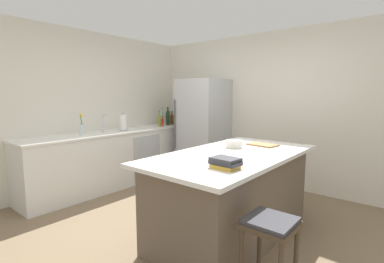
# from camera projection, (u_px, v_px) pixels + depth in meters

# --- Properties ---
(ground_plane) EXTENTS (7.20, 7.20, 0.00)m
(ground_plane) POSITION_uv_depth(u_px,v_px,m) (191.00, 231.00, 3.21)
(ground_plane) COLOR #7A664C
(wall_rear) EXTENTS (6.00, 0.10, 2.60)m
(wall_rear) POSITION_uv_depth(u_px,v_px,m) (276.00, 110.00, 4.76)
(wall_rear) COLOR silver
(wall_rear) RESTS_ON ground_plane
(wall_left) EXTENTS (0.10, 6.00, 2.60)m
(wall_left) POSITION_uv_depth(u_px,v_px,m) (76.00, 110.00, 4.60)
(wall_left) COLOR silver
(wall_left) RESTS_ON ground_plane
(counter_run_left) EXTENTS (0.66, 3.21, 0.94)m
(counter_run_left) POSITION_uv_depth(u_px,v_px,m) (118.00, 158.00, 4.86)
(counter_run_left) COLOR silver
(counter_run_left) RESTS_ON ground_plane
(kitchen_island) EXTENTS (1.10, 2.11, 0.93)m
(kitchen_island) POSITION_uv_depth(u_px,v_px,m) (232.00, 194.00, 3.08)
(kitchen_island) COLOR brown
(kitchen_island) RESTS_ON ground_plane
(refrigerator) EXTENTS (0.80, 0.79, 1.83)m
(refrigerator) POSITION_uv_depth(u_px,v_px,m) (203.00, 129.00, 5.26)
(refrigerator) COLOR #B7BABF
(refrigerator) RESTS_ON ground_plane
(bar_stool) EXTENTS (0.36, 0.36, 0.65)m
(bar_stool) POSITION_uv_depth(u_px,v_px,m) (270.00, 234.00, 2.07)
(bar_stool) COLOR #473828
(bar_stool) RESTS_ON ground_plane
(sink_faucet) EXTENTS (0.15, 0.05, 0.30)m
(sink_faucet) POSITION_uv_depth(u_px,v_px,m) (103.00, 123.00, 4.64)
(sink_faucet) COLOR silver
(sink_faucet) RESTS_ON counter_run_left
(flower_vase) EXTENTS (0.07, 0.07, 0.33)m
(flower_vase) POSITION_uv_depth(u_px,v_px,m) (82.00, 127.00, 4.34)
(flower_vase) COLOR silver
(flower_vase) RESTS_ON counter_run_left
(paper_towel_roll) EXTENTS (0.14, 0.14, 0.31)m
(paper_towel_roll) POSITION_uv_depth(u_px,v_px,m) (123.00, 123.00, 4.82)
(paper_towel_roll) COLOR gray
(paper_towel_roll) RESTS_ON counter_run_left
(vinegar_bottle) EXTENTS (0.05, 0.05, 0.27)m
(vinegar_bottle) POSITION_uv_depth(u_px,v_px,m) (176.00, 119.00, 5.93)
(vinegar_bottle) COLOR #994C23
(vinegar_bottle) RESTS_ON counter_run_left
(whiskey_bottle) EXTENTS (0.08, 0.08, 0.27)m
(whiskey_bottle) POSITION_uv_depth(u_px,v_px,m) (172.00, 119.00, 5.88)
(whiskey_bottle) COLOR brown
(whiskey_bottle) RESTS_ON counter_run_left
(syrup_bottle) EXTENTS (0.07, 0.07, 0.27)m
(syrup_bottle) POSITION_uv_depth(u_px,v_px,m) (167.00, 119.00, 5.81)
(syrup_bottle) COLOR #5B3319
(syrup_bottle) RESTS_ON counter_run_left
(wine_bottle) EXTENTS (0.07, 0.07, 0.37)m
(wine_bottle) POSITION_uv_depth(u_px,v_px,m) (168.00, 118.00, 5.68)
(wine_bottle) COLOR #19381E
(wine_bottle) RESTS_ON counter_run_left
(gin_bottle) EXTENTS (0.06, 0.06, 0.35)m
(gin_bottle) POSITION_uv_depth(u_px,v_px,m) (162.00, 118.00, 5.64)
(gin_bottle) COLOR #8CB79E
(gin_bottle) RESTS_ON counter_run_left
(hot_sauce_bottle) EXTENTS (0.05, 0.05, 0.20)m
(hot_sauce_bottle) POSITION_uv_depth(u_px,v_px,m) (162.00, 122.00, 5.53)
(hot_sauce_bottle) COLOR red
(hot_sauce_bottle) RESTS_ON counter_run_left
(olive_oil_bottle) EXTENTS (0.06, 0.06, 0.29)m
(olive_oil_bottle) POSITION_uv_depth(u_px,v_px,m) (159.00, 121.00, 5.44)
(olive_oil_bottle) COLOR olive
(olive_oil_bottle) RESTS_ON counter_run_left
(cookbook_stack) EXTENTS (0.26, 0.19, 0.09)m
(cookbook_stack) POSITION_uv_depth(u_px,v_px,m) (225.00, 163.00, 2.39)
(cookbook_stack) COLOR gold
(cookbook_stack) RESTS_ON kitchen_island
(mixing_bowl) EXTENTS (0.20, 0.20, 0.09)m
(mixing_bowl) POSITION_uv_depth(u_px,v_px,m) (234.00, 144.00, 3.34)
(mixing_bowl) COLOR silver
(mixing_bowl) RESTS_ON kitchen_island
(cutting_board) EXTENTS (0.37, 0.26, 0.02)m
(cutting_board) POSITION_uv_depth(u_px,v_px,m) (263.00, 145.00, 3.48)
(cutting_board) COLOR #9E7042
(cutting_board) RESTS_ON kitchen_island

